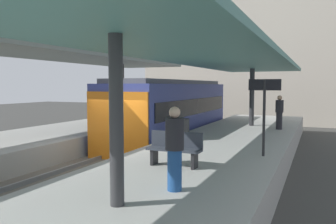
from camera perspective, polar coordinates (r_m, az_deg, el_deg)
name	(u,v)px	position (r m, az deg, el deg)	size (l,w,h in m)	color
ground_plane	(100,173)	(12.28, -11.23, -9.91)	(80.00, 80.00, 0.00)	#383835
platform_left	(20,150)	(14.65, -23.59, -5.86)	(4.40, 28.00, 1.00)	#9E9E99
platform_right	(205,169)	(10.50, 6.21, -9.51)	(4.40, 28.00, 1.00)	#9E9E99
track_ballast	(100,170)	(12.25, -11.24, -9.46)	(3.20, 28.00, 0.20)	#59544C
rail_near_side	(84,163)	(12.63, -13.95, -8.29)	(0.08, 28.00, 0.14)	slate
rail_far_side	(118,167)	(11.83, -8.36, -9.08)	(0.08, 28.00, 0.14)	slate
commuter_train	(171,111)	(17.42, 0.55, 0.17)	(2.78, 10.37, 3.10)	#38428C
canopy_left	(43,55)	(15.46, -20.17, 9.02)	(4.18, 21.00, 3.46)	#333335
canopy_right	(219,59)	(11.57, 8.48, 8.84)	(4.18, 21.00, 3.04)	#333335
platform_bench	(175,148)	(8.64, 1.17, -5.98)	(1.40, 0.41, 0.86)	black
platform_sign	(264,100)	(10.08, 15.83, 1.98)	(0.90, 0.08, 2.21)	#262628
litter_bin	(183,129)	(12.70, 2.59, -2.92)	(0.44, 0.44, 0.80)	#2D2D30
passenger_near_bench	(127,108)	(17.62, -6.93, 0.70)	(0.36, 0.36, 1.70)	#386B3D
passenger_mid_platform	(279,112)	(16.54, 18.13, 0.02)	(0.36, 0.36, 1.58)	#232328
passenger_far_end	(175,147)	(6.57, 1.11, -5.94)	(0.36, 0.36, 1.63)	navy
station_building_backdrop	(255,56)	(30.23, 14.42, 9.01)	(18.00, 6.00, 11.00)	#A89E8E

